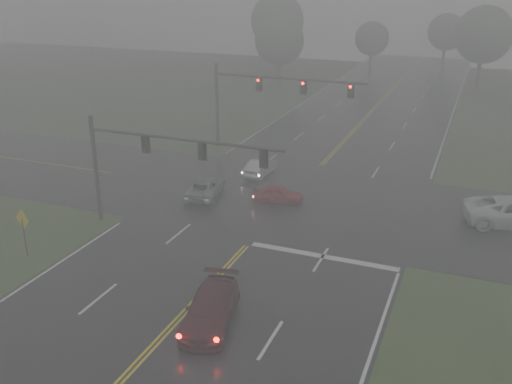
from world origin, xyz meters
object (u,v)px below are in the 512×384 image
at_px(car_grey, 205,196).
at_px(signal_gantry_near, 148,155).
at_px(sedan_red, 278,202).
at_px(sedan_maroon, 211,323).
at_px(sedan_silver, 261,175).
at_px(signal_gantry_far, 260,93).

xyz_separation_m(car_grey, signal_gantry_near, (-0.49, -6.29, 4.82)).
xyz_separation_m(sedan_red, signal_gantry_near, (-5.73, -7.04, 4.82)).
relative_size(sedan_maroon, sedan_silver, 1.28).
height_order(sedan_maroon, signal_gantry_near, signal_gantry_near).
relative_size(sedan_maroon, signal_gantry_far, 0.38).
xyz_separation_m(sedan_maroon, signal_gantry_far, (-7.60, 25.43, 5.33)).
distance_m(car_grey, signal_gantry_far, 12.51).
relative_size(sedan_red, signal_gantry_near, 0.28).
xyz_separation_m(car_grey, signal_gantry_far, (-0.24, 11.32, 5.33)).
bearing_deg(sedan_red, sedan_maroon, 173.40).
relative_size(sedan_red, sedan_silver, 0.89).
bearing_deg(sedan_maroon, sedan_silver, 92.01).
bearing_deg(car_grey, sedan_silver, -121.01).
bearing_deg(car_grey, sedan_maroon, 106.34).
bearing_deg(signal_gantry_near, signal_gantry_far, 89.20).
bearing_deg(sedan_red, signal_gantry_near, 126.18).
distance_m(sedan_red, sedan_silver, 5.88).
distance_m(sedan_silver, car_grey, 6.05).
bearing_deg(signal_gantry_near, sedan_maroon, -44.90).
bearing_deg(car_grey, signal_gantry_near, 74.37).
distance_m(sedan_maroon, sedan_silver, 20.50).
xyz_separation_m(sedan_maroon, car_grey, (-7.36, 14.11, 0.00)).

